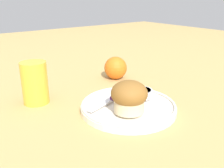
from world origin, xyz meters
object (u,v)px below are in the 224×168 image
at_px(butter_knife, 115,97).
at_px(orange_fruit, 116,68).
at_px(muffin, 129,97).
at_px(juice_glass, 35,83).

xyz_separation_m(butter_knife, orange_fruit, (0.13, 0.17, 0.02)).
relative_size(muffin, butter_knife, 0.43).
relative_size(butter_knife, orange_fruit, 2.56).
height_order(butter_knife, orange_fruit, orange_fruit).
height_order(butter_knife, juice_glass, juice_glass).
xyz_separation_m(muffin, juice_glass, (-0.13, 0.21, -0.00)).
xyz_separation_m(muffin, butter_knife, (0.02, 0.08, -0.03)).
height_order(orange_fruit, juice_glass, juice_glass).
relative_size(muffin, orange_fruit, 1.09).
bearing_deg(butter_knife, orange_fruit, 35.24).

